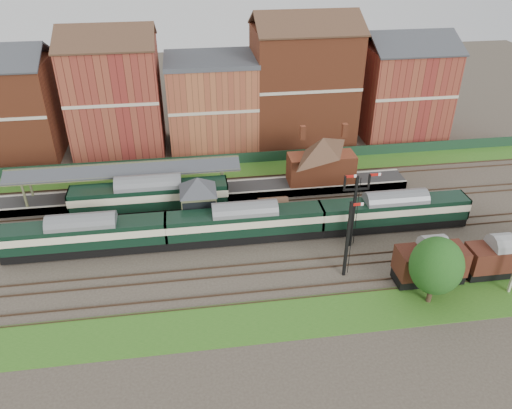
{
  "coord_description": "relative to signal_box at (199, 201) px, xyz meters",
  "views": [
    {
      "loc": [
        -3.49,
        -42.43,
        29.92
      ],
      "look_at": [
        2.94,
        2.0,
        3.0
      ],
      "focal_mm": 35.0,
      "sensor_mm": 36.0,
      "label": 1
    }
  ],
  "objects": [
    {
      "name": "town_backdrop",
      "position": [
        2.82,
        21.75,
        3.81
      ],
      "size": [
        69.0,
        10.0,
        16.0
      ],
      "color": "brown",
      "rests_on": "ground"
    },
    {
      "name": "ground",
      "position": [
        3.0,
        -3.25,
        -3.19
      ],
      "size": [
        160.0,
        160.0,
        0.0
      ],
      "primitive_type": "plane",
      "color": "#473D33",
      "rests_on": "ground"
    },
    {
      "name": "dmu_train",
      "position": [
        4.5,
        -3.25,
        -1.03
      ],
      "size": [
        47.8,
        2.52,
        3.67
      ],
      "color": "black",
      "rests_on": "ground"
    },
    {
      "name": "brick_hut",
      "position": [
        8.0,
        0.0,
        -2.0
      ],
      "size": [
        3.2,
        2.64,
        2.94
      ],
      "color": "maroon",
      "rests_on": "ground"
    },
    {
      "name": "platform_railcar",
      "position": [
        -5.29,
        3.25,
        -0.86
      ],
      "size": [
        17.24,
        2.72,
        3.97
      ],
      "color": "black",
      "rests_on": "ground"
    },
    {
      "name": "canopy",
      "position": [
        -8.0,
        6.5,
        1.39
      ],
      "size": [
        26.0,
        3.89,
        4.08
      ],
      "color": "brown",
      "rests_on": "platform"
    },
    {
      "name": "semaphore_bracket",
      "position": [
        15.04,
        -5.75,
        1.44
      ],
      "size": [
        3.6,
        0.25,
        8.18
      ],
      "color": "black",
      "rests_on": "ground"
    },
    {
      "name": "goods_van_b",
      "position": [
        26.9,
        -12.25,
        -1.22
      ],
      "size": [
        5.67,
        2.46,
        3.44
      ],
      "color": "black",
      "rests_on": "ground"
    },
    {
      "name": "grass_back",
      "position": [
        3.0,
        12.75,
        -3.16
      ],
      "size": [
        90.0,
        4.5,
        0.06
      ],
      "primitive_type": "cube",
      "color": "#2D6619",
      "rests_on": "ground"
    },
    {
      "name": "tree_far",
      "position": [
        19.29,
        -14.93,
        0.76
      ],
      "size": [
        4.49,
        4.49,
        6.55
      ],
      "color": "#382619",
      "rests_on": "ground"
    },
    {
      "name": "signal_box",
      "position": [
        0.0,
        0.0,
        0.0
      ],
      "size": [
        5.4,
        5.4,
        6.0
      ],
      "color": "#5C6C4D",
      "rests_on": "ground"
    },
    {
      "name": "fence",
      "position": [
        3.0,
        14.75,
        -2.44
      ],
      "size": [
        90.0,
        0.12,
        1.5
      ],
      "primitive_type": "cube",
      "color": "#193823",
      "rests_on": "ground"
    },
    {
      "name": "platform",
      "position": [
        -2.0,
        6.5,
        -2.69
      ],
      "size": [
        55.0,
        3.4,
        1.0
      ],
      "primitive_type": "cube",
      "color": "#2D2D2D",
      "rests_on": "ground"
    },
    {
      "name": "grass_front",
      "position": [
        3.0,
        -15.25,
        -3.16
      ],
      "size": [
        90.0,
        5.0,
        0.06
      ],
      "primitive_type": "cube",
      "color": "#2D6619",
      "rests_on": "ground"
    },
    {
      "name": "goods_van_a",
      "position": [
        20.35,
        -12.25,
        -1.05
      ],
      "size": [
        6.23,
        2.7,
        3.78
      ],
      "color": "black",
      "rests_on": "ground"
    },
    {
      "name": "semaphore_siding",
      "position": [
        13.02,
        -10.25,
        0.96
      ],
      "size": [
        1.23,
        0.25,
        8.0
      ],
      "color": "black",
      "rests_on": "ground"
    },
    {
      "name": "station_building",
      "position": [
        15.0,
        6.5,
        0.76
      ],
      "size": [
        8.1,
        8.1,
        5.9
      ],
      "color": "brown",
      "rests_on": "platform"
    }
  ]
}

